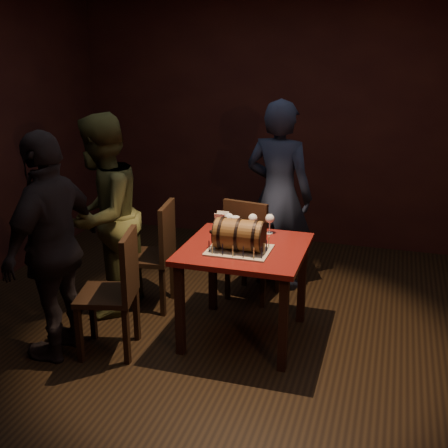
% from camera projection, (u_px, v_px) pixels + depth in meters
% --- Properties ---
extents(room_shell, '(5.04, 5.04, 2.80)m').
position_uv_depth(room_shell, '(234.00, 165.00, 3.82)').
color(room_shell, black).
rests_on(room_shell, ground).
extents(pub_table, '(0.90, 0.90, 0.75)m').
position_uv_depth(pub_table, '(245.00, 260.00, 4.20)').
color(pub_table, '#520F0D').
rests_on(pub_table, ground).
extents(cake_board, '(0.45, 0.35, 0.01)m').
position_uv_depth(cake_board, '(239.00, 250.00, 4.08)').
color(cake_board, '#A29482').
rests_on(cake_board, pub_table).
extents(barrel_cake, '(0.41, 0.24, 0.24)m').
position_uv_depth(barrel_cake, '(239.00, 235.00, 4.04)').
color(barrel_cake, brown).
rests_on(barrel_cake, cake_board).
extents(birthday_candles, '(0.40, 0.30, 0.09)m').
position_uv_depth(birthday_candles, '(239.00, 244.00, 4.06)').
color(birthday_candles, '#D5CC7F').
rests_on(birthday_candles, cake_board).
extents(wine_glass_left, '(0.07, 0.07, 0.16)m').
position_uv_depth(wine_glass_left, '(229.00, 218.00, 4.43)').
color(wine_glass_left, silver).
rests_on(wine_glass_left, pub_table).
extents(wine_glass_mid, '(0.07, 0.07, 0.16)m').
position_uv_depth(wine_glass_mid, '(253.00, 219.00, 4.42)').
color(wine_glass_mid, silver).
rests_on(wine_glass_mid, pub_table).
extents(wine_glass_right, '(0.07, 0.07, 0.16)m').
position_uv_depth(wine_glass_right, '(270.00, 219.00, 4.41)').
color(wine_glass_right, silver).
rests_on(wine_glass_right, pub_table).
extents(pint_of_ale, '(0.07, 0.07, 0.15)m').
position_uv_depth(pint_of_ale, '(235.00, 226.00, 4.39)').
color(pint_of_ale, silver).
rests_on(pint_of_ale, pub_table).
extents(menu_card, '(0.10, 0.05, 0.13)m').
position_uv_depth(menu_card, '(222.00, 220.00, 4.55)').
color(menu_card, white).
rests_on(menu_card, pub_table).
extents(chair_back, '(0.47, 0.47, 0.93)m').
position_uv_depth(chair_back, '(250.00, 244.00, 4.87)').
color(chair_back, black).
rests_on(chair_back, ground).
extents(chair_left_rear, '(0.45, 0.45, 0.93)m').
position_uv_depth(chair_left_rear, '(156.00, 250.00, 4.74)').
color(chair_left_rear, black).
rests_on(chair_left_rear, ground).
extents(chair_left_front, '(0.48, 0.48, 0.93)m').
position_uv_depth(chair_left_front, '(117.00, 286.00, 4.04)').
color(chair_left_front, black).
rests_on(chair_left_front, ground).
extents(person_back, '(0.70, 0.53, 1.73)m').
position_uv_depth(person_back, '(279.00, 196.00, 5.08)').
color(person_back, '#181E31').
rests_on(person_back, ground).
extents(person_left_rear, '(0.66, 0.84, 1.67)m').
position_uv_depth(person_left_rear, '(103.00, 217.00, 4.58)').
color(person_left_rear, '#414321').
rests_on(person_left_rear, ground).
extents(person_left_front, '(0.47, 1.00, 1.65)m').
position_uv_depth(person_left_front, '(53.00, 247.00, 3.94)').
color(person_left_front, black).
rests_on(person_left_front, ground).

